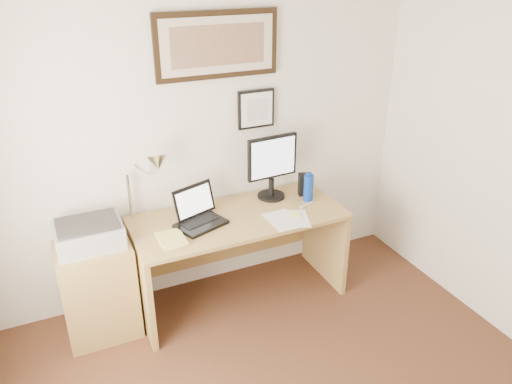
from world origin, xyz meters
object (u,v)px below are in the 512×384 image
desk (235,237)px  book (159,242)px  printer (89,234)px  laptop (199,216)px  water_bottle (308,188)px  side_cabinet (99,290)px  lcd_monitor (272,164)px

desk → book: bearing=-161.2°
desk → printer: size_ratio=3.64×
desk → laptop: size_ratio=3.99×
water_bottle → laptop: (-0.91, 0.01, -0.05)m
book → desk: bearing=18.8°
laptop → side_cabinet: bearing=178.3°
book → printer: bearing=154.6°
side_cabinet → water_bottle: size_ratio=3.35×
lcd_monitor → laptop: bearing=-167.0°
desk → laptop: bearing=-169.3°
lcd_monitor → printer: lcd_monitor is taller
book → laptop: laptop is taller
printer → water_bottle: bearing=-1.7°
desk → side_cabinet: bearing=-178.1°
side_cabinet → water_bottle: 1.75m
side_cabinet → book: size_ratio=2.99×
side_cabinet → book: (0.42, -0.19, 0.39)m
water_bottle → lcd_monitor: bearing=145.6°
laptop → lcd_monitor: lcd_monitor is taller
book → desk: book is taller
water_bottle → desk: (-0.61, 0.07, -0.34)m
water_bottle → printer: water_bottle is taller
side_cabinet → lcd_monitor: 1.59m
side_cabinet → book: bearing=-23.8°
water_bottle → book: (-1.26, -0.15, -0.10)m
side_cabinet → laptop: bearing=-1.7°
desk → water_bottle: bearing=-6.5°
water_bottle → desk: bearing=173.5°
book → laptop: (0.34, 0.16, 0.05)m
side_cabinet → water_bottle: water_bottle is taller
desk → lcd_monitor: (0.36, 0.10, 0.53)m
water_bottle → desk: 0.70m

